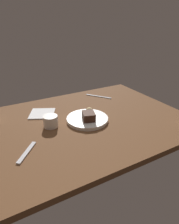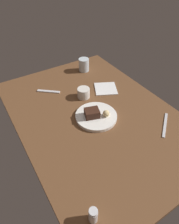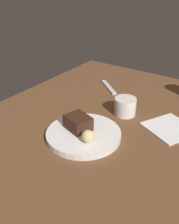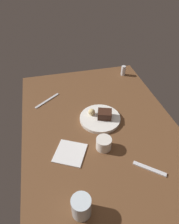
{
  "view_description": "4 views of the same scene",
  "coord_description": "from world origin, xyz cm",
  "px_view_note": "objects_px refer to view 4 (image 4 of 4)",
  "views": [
    {
      "loc": [
        -42.91,
        -87.07,
        55.86
      ],
      "look_at": [
        5.02,
        -1.48,
        8.12
      ],
      "focal_mm": 31.87,
      "sensor_mm": 36.0,
      "label": 1
    },
    {
      "loc": [
        69.4,
        -46.65,
        78.53
      ],
      "look_at": [
        1.83,
        -4.44,
        7.13
      ],
      "focal_mm": 31.64,
      "sensor_mm": 36.0,
      "label": 2
    },
    {
      "loc": [
        57.03,
        37.63,
        48.68
      ],
      "look_at": [
        -1.41,
        -2.66,
        8.99
      ],
      "focal_mm": 41.46,
      "sensor_mm": 36.0,
      "label": 3
    },
    {
      "loc": [
        -77.08,
        24.11,
        82.5
      ],
      "look_at": [
        6.41,
        4.21,
        7.65
      ],
      "focal_mm": 32.62,
      "sensor_mm": 36.0,
      "label": 4
    }
  ],
  "objects_px": {
    "bread_roll": "(92,112)",
    "coffee_cup": "(104,143)",
    "folded_napkin": "(70,153)",
    "dessert_spoon": "(149,169)",
    "dessert_plate": "(100,118)",
    "salt_shaker": "(123,71)",
    "water_glass": "(81,207)",
    "chocolate_cake_slice": "(105,114)",
    "butter_knife": "(47,101)"
  },
  "relations": [
    {
      "from": "water_glass",
      "to": "chocolate_cake_slice",
      "type": "bearing_deg",
      "value": -26.01
    },
    {
      "from": "salt_shaker",
      "to": "dessert_spoon",
      "type": "height_order",
      "value": "salt_shaker"
    },
    {
      "from": "folded_napkin",
      "to": "butter_knife",
      "type": "bearing_deg",
      "value": 9.67
    },
    {
      "from": "chocolate_cake_slice",
      "to": "salt_shaker",
      "type": "height_order",
      "value": "salt_shaker"
    },
    {
      "from": "chocolate_cake_slice",
      "to": "bread_roll",
      "type": "bearing_deg",
      "value": 58.29
    },
    {
      "from": "bread_roll",
      "to": "coffee_cup",
      "type": "height_order",
      "value": "coffee_cup"
    },
    {
      "from": "chocolate_cake_slice",
      "to": "folded_napkin",
      "type": "bearing_deg",
      "value": 129.73
    },
    {
      "from": "salt_shaker",
      "to": "folded_napkin",
      "type": "xyz_separation_m",
      "value": [
        -0.63,
        0.5,
        -0.03
      ]
    },
    {
      "from": "bread_roll",
      "to": "coffee_cup",
      "type": "distance_m",
      "value": 0.23
    },
    {
      "from": "bread_roll",
      "to": "dessert_spoon",
      "type": "height_order",
      "value": "bread_roll"
    },
    {
      "from": "coffee_cup",
      "to": "dessert_spoon",
      "type": "xyz_separation_m",
      "value": [
        -0.17,
        -0.17,
        -0.03
      ]
    },
    {
      "from": "salt_shaker",
      "to": "butter_knife",
      "type": "relative_size",
      "value": 0.38
    },
    {
      "from": "butter_knife",
      "to": "folded_napkin",
      "type": "bearing_deg",
      "value": 62.24
    },
    {
      "from": "chocolate_cake_slice",
      "to": "dessert_spoon",
      "type": "relative_size",
      "value": 0.51
    },
    {
      "from": "bread_roll",
      "to": "folded_napkin",
      "type": "relative_size",
      "value": 0.27
    },
    {
      "from": "dessert_plate",
      "to": "coffee_cup",
      "type": "relative_size",
      "value": 3.03
    },
    {
      "from": "water_glass",
      "to": "dessert_plate",
      "type": "bearing_deg",
      "value": -23.34
    },
    {
      "from": "bread_roll",
      "to": "water_glass",
      "type": "xyz_separation_m",
      "value": [
        -0.51,
        0.17,
        0.01
      ]
    },
    {
      "from": "chocolate_cake_slice",
      "to": "folded_napkin",
      "type": "xyz_separation_m",
      "value": [
        -0.19,
        0.23,
        -0.04
      ]
    },
    {
      "from": "coffee_cup",
      "to": "butter_knife",
      "type": "distance_m",
      "value": 0.51
    },
    {
      "from": "bread_roll",
      "to": "dessert_spoon",
      "type": "relative_size",
      "value": 0.25
    },
    {
      "from": "folded_napkin",
      "to": "coffee_cup",
      "type": "bearing_deg",
      "value": -91.2
    },
    {
      "from": "bread_roll",
      "to": "salt_shaker",
      "type": "relative_size",
      "value": 0.52
    },
    {
      "from": "chocolate_cake_slice",
      "to": "water_glass",
      "type": "height_order",
      "value": "water_glass"
    },
    {
      "from": "chocolate_cake_slice",
      "to": "bread_roll",
      "type": "xyz_separation_m",
      "value": [
        0.04,
        0.07,
        -0.0
      ]
    },
    {
      "from": "chocolate_cake_slice",
      "to": "water_glass",
      "type": "xyz_separation_m",
      "value": [
        -0.47,
        0.23,
        0.01
      ]
    },
    {
      "from": "coffee_cup",
      "to": "bread_roll",
      "type": "bearing_deg",
      "value": 0.79
    },
    {
      "from": "salt_shaker",
      "to": "dessert_spoon",
      "type": "xyz_separation_m",
      "value": [
        -0.8,
        0.17,
        -0.03
      ]
    },
    {
      "from": "folded_napkin",
      "to": "dessert_plate",
      "type": "bearing_deg",
      "value": -46.26
    },
    {
      "from": "folded_napkin",
      "to": "dessert_spoon",
      "type": "bearing_deg",
      "value": -117.09
    },
    {
      "from": "water_glass",
      "to": "butter_knife",
      "type": "bearing_deg",
      "value": 5.74
    },
    {
      "from": "bread_roll",
      "to": "coffee_cup",
      "type": "bearing_deg",
      "value": -179.21
    },
    {
      "from": "water_glass",
      "to": "dessert_spoon",
      "type": "height_order",
      "value": "water_glass"
    },
    {
      "from": "butter_knife",
      "to": "folded_napkin",
      "type": "distance_m",
      "value": 0.45
    },
    {
      "from": "dessert_spoon",
      "to": "folded_napkin",
      "type": "distance_m",
      "value": 0.37
    },
    {
      "from": "dessert_plate",
      "to": "chocolate_cake_slice",
      "type": "height_order",
      "value": "chocolate_cake_slice"
    },
    {
      "from": "salt_shaker",
      "to": "coffee_cup",
      "type": "xyz_separation_m",
      "value": [
        -0.63,
        0.34,
        -0.0
      ]
    },
    {
      "from": "chocolate_cake_slice",
      "to": "dessert_spoon",
      "type": "distance_m",
      "value": 0.38
    },
    {
      "from": "dessert_plate",
      "to": "bread_roll",
      "type": "relative_size",
      "value": 6.17
    },
    {
      "from": "dessert_plate",
      "to": "folded_napkin",
      "type": "distance_m",
      "value": 0.28
    },
    {
      "from": "bread_roll",
      "to": "dessert_spoon",
      "type": "distance_m",
      "value": 0.44
    },
    {
      "from": "dessert_plate",
      "to": "coffee_cup",
      "type": "xyz_separation_m",
      "value": [
        -0.2,
        0.04,
        0.02
      ]
    },
    {
      "from": "water_glass",
      "to": "butter_knife",
      "type": "height_order",
      "value": "water_glass"
    },
    {
      "from": "dessert_plate",
      "to": "salt_shaker",
      "type": "bearing_deg",
      "value": -34.6
    },
    {
      "from": "dessert_plate",
      "to": "salt_shaker",
      "type": "height_order",
      "value": "salt_shaker"
    },
    {
      "from": "water_glass",
      "to": "coffee_cup",
      "type": "distance_m",
      "value": 0.33
    },
    {
      "from": "chocolate_cake_slice",
      "to": "butter_knife",
      "type": "height_order",
      "value": "chocolate_cake_slice"
    },
    {
      "from": "chocolate_cake_slice",
      "to": "water_glass",
      "type": "relative_size",
      "value": 0.83
    },
    {
      "from": "coffee_cup",
      "to": "folded_napkin",
      "type": "distance_m",
      "value": 0.17
    },
    {
      "from": "chocolate_cake_slice",
      "to": "dessert_spoon",
      "type": "height_order",
      "value": "chocolate_cake_slice"
    }
  ]
}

